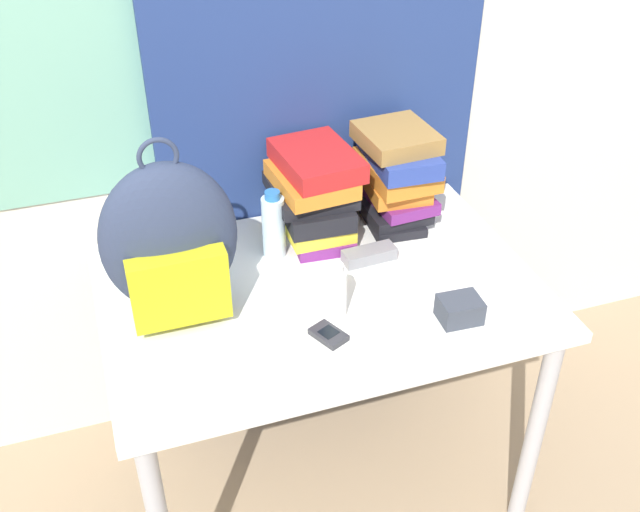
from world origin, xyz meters
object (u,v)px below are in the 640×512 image
at_px(backpack, 170,244).
at_px(water_bottle, 274,226).
at_px(sunglasses_case, 369,255).
at_px(sports_bottle, 303,211).
at_px(book_stack_center, 396,174).
at_px(book_stack_left, 313,194).
at_px(sunscreen_bottle, 337,292).
at_px(cell_phone, 328,335).
at_px(camera_pouch, 460,309).

distance_m(backpack, water_bottle, 0.35).
bearing_deg(sunglasses_case, sports_bottle, 135.00).
bearing_deg(book_stack_center, water_bottle, -170.86).
distance_m(book_stack_left, sports_bottle, 0.06).
distance_m(sports_bottle, sunglasses_case, 0.22).
bearing_deg(book_stack_center, sunglasses_case, -129.93).
bearing_deg(backpack, book_stack_center, 17.66).
xyz_separation_m(sunscreen_bottle, cell_phone, (-0.05, -0.08, -0.06)).
xyz_separation_m(sports_bottle, camera_pouch, (0.26, -0.46, -0.08)).
relative_size(sunglasses_case, camera_pouch, 1.43).
xyz_separation_m(book_stack_left, sunscreen_bottle, (-0.06, -0.37, -0.07)).
bearing_deg(sports_bottle, cell_phone, -99.42).
bearing_deg(water_bottle, sunscreen_bottle, -76.13).
xyz_separation_m(sports_bottle, cell_phone, (-0.07, -0.42, -0.10)).
height_order(sunscreen_bottle, cell_phone, sunscreen_bottle).
xyz_separation_m(book_stack_center, sports_bottle, (-0.29, -0.03, -0.05)).
bearing_deg(camera_pouch, backpack, 157.86).
distance_m(water_bottle, sunglasses_case, 0.28).
bearing_deg(camera_pouch, sunglasses_case, 110.84).
height_order(water_bottle, cell_phone, water_bottle).
relative_size(sports_bottle, sunglasses_case, 1.46).
bearing_deg(sunscreen_bottle, book_stack_left, 80.88).
xyz_separation_m(cell_phone, camera_pouch, (0.33, -0.04, 0.02)).
xyz_separation_m(backpack, sunglasses_case, (0.54, 0.04, -0.18)).
relative_size(sports_bottle, cell_phone, 2.14).
distance_m(sunscreen_bottle, camera_pouch, 0.31).
xyz_separation_m(book_stack_left, sunglasses_case, (0.11, -0.17, -0.12)).
bearing_deg(sports_bottle, sunscreen_bottle, -93.37).
height_order(sunscreen_bottle, camera_pouch, sunscreen_bottle).
bearing_deg(backpack, sports_bottle, 25.47).
relative_size(book_stack_left, sunglasses_case, 1.87).
bearing_deg(sunscreen_bottle, camera_pouch, -22.13).
xyz_separation_m(book_stack_left, water_bottle, (-0.14, -0.06, -0.04)).
distance_m(book_stack_left, water_bottle, 0.15).
relative_size(water_bottle, sunglasses_case, 1.33).
height_order(backpack, book_stack_left, backpack).
height_order(book_stack_left, sunglasses_case, book_stack_left).
relative_size(book_stack_left, water_bottle, 1.41).
bearing_deg(water_bottle, sports_bottle, 18.27).
distance_m(book_stack_left, sunglasses_case, 0.24).
bearing_deg(sports_bottle, camera_pouch, -59.98).
relative_size(book_stack_left, book_stack_center, 0.95).
height_order(backpack, water_bottle, backpack).
bearing_deg(book_stack_left, book_stack_center, 0.63).
distance_m(backpack, sports_bottle, 0.45).
height_order(sunglasses_case, camera_pouch, camera_pouch).
xyz_separation_m(sunscreen_bottle, sunglasses_case, (0.17, 0.20, -0.05)).
bearing_deg(sunscreen_bottle, sports_bottle, 86.63).
distance_m(book_stack_center, sunglasses_case, 0.27).
bearing_deg(cell_phone, water_bottle, 94.05).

